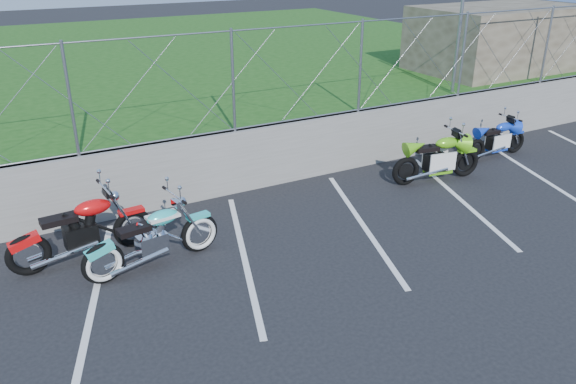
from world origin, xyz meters
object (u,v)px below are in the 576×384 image
cruiser_turquoise (155,240)px  sportbike_blue (497,140)px  naked_orange (84,232)px  sportbike_green (438,160)px

cruiser_turquoise → sportbike_blue: (8.71, 1.01, -0.05)m
sportbike_blue → cruiser_turquoise: bearing=-171.4°
naked_orange → sportbike_green: 7.33m
sportbike_blue → sportbike_green: bearing=-166.9°
naked_orange → cruiser_turquoise: bearing=-42.7°
sportbike_green → sportbike_blue: bearing=20.8°
sportbike_green → naked_orange: bearing=-171.8°
cruiser_turquoise → sportbike_green: cruiser_turquoise is taller
cruiser_turquoise → sportbike_green: (6.40, 0.55, 0.02)m
cruiser_turquoise → naked_orange: bearing=133.7°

